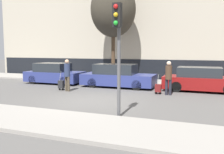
{
  "coord_description": "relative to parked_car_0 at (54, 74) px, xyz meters",
  "views": [
    {
      "loc": [
        5.07,
        -10.45,
        2.4
      ],
      "look_at": [
        0.4,
        1.8,
        0.95
      ],
      "focal_mm": 40.0,
      "sensor_mm": 36.0,
      "label": 1
    }
  ],
  "objects": [
    {
      "name": "ground_plane",
      "position": [
        5.05,
        -4.56,
        -0.67
      ],
      "size": [
        80.0,
        80.0,
        0.0
      ],
      "primitive_type": "plane",
      "color": "#565451"
    },
    {
      "name": "sidewalk_near",
      "position": [
        5.05,
        -8.31,
        -0.61
      ],
      "size": [
        28.0,
        2.5,
        0.12
      ],
      "color": "gray",
      "rests_on": "ground_plane"
    },
    {
      "name": "sidewalk_far",
      "position": [
        5.05,
        2.44,
        -0.61
      ],
      "size": [
        28.0,
        3.0,
        0.12
      ],
      "color": "gray",
      "rests_on": "ground_plane"
    },
    {
      "name": "parked_car_0",
      "position": [
        0.0,
        0.0,
        0.0
      ],
      "size": [
        4.05,
        1.87,
        1.44
      ],
      "color": "navy",
      "rests_on": "ground_plane"
    },
    {
      "name": "parked_car_1",
      "position": [
        4.8,
        -0.05,
        0.01
      ],
      "size": [
        4.67,
        1.83,
        1.47
      ],
      "color": "navy",
      "rests_on": "ground_plane"
    },
    {
      "name": "parked_car_2",
      "position": [
        9.86,
        0.09,
        -0.02
      ],
      "size": [
        4.37,
        1.73,
        1.39
      ],
      "color": "maroon",
      "rests_on": "ground_plane"
    },
    {
      "name": "pedestrian_left",
      "position": [
        2.64,
        -2.61,
        0.38
      ],
      "size": [
        0.34,
        0.34,
        1.84
      ],
      "rotation": [
        0.0,
        0.0,
        -0.31
      ],
      "color": "#4C4233",
      "rests_on": "ground_plane"
    },
    {
      "name": "trolley_left",
      "position": [
        2.11,
        -2.44,
        -0.32
      ],
      "size": [
        0.34,
        0.29,
        1.12
      ],
      "color": "#262628",
      "rests_on": "ground_plane"
    },
    {
      "name": "pedestrian_right",
      "position": [
        8.26,
        -1.77,
        0.36
      ],
      "size": [
        0.35,
        0.34,
        1.8
      ],
      "rotation": [
        0.0,
        0.0,
        -0.11
      ],
      "color": "#23232D",
      "rests_on": "ground_plane"
    },
    {
      "name": "trolley_right",
      "position": [
        7.71,
        -1.71,
        -0.34
      ],
      "size": [
        0.34,
        0.29,
        1.08
      ],
      "color": "maroon",
      "rests_on": "ground_plane"
    },
    {
      "name": "traffic_light",
      "position": [
        7.25,
        -6.91,
        2.13
      ],
      "size": [
        0.28,
        0.47,
        3.94
      ],
      "color": "#515154",
      "rests_on": "ground_plane"
    },
    {
      "name": "bare_tree_near_crossing",
      "position": [
        3.54,
        2.5,
        4.63
      ],
      "size": [
        3.32,
        3.32,
        7.23
      ],
      "color": "#4C3826",
      "rests_on": "sidewalk_far"
    }
  ]
}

